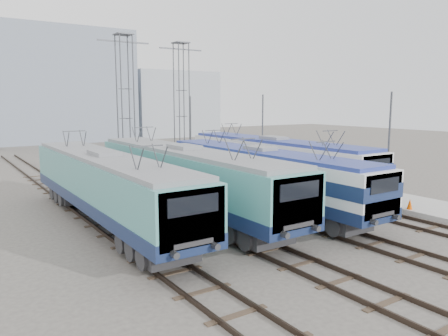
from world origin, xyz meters
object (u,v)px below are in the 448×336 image
Objects in this scene: locomotive_center_left at (187,175)px; catenary_tower_west at (125,99)px; locomotive_far_left at (107,184)px; locomotive_far_right at (275,158)px; locomotive_center_right at (262,172)px; mast_rear at (191,130)px; mast_mid at (262,138)px; mast_front at (388,151)px; safety_cone at (410,204)px; catenary_tower_east at (182,99)px.

catenary_tower_west is (2.25, 14.77, 4.33)m from locomotive_center_left.
locomotive_far_left is 13.77m from locomotive_far_right.
locomotive_center_right is 20.91m from mast_rear.
locomotive_center_right is 0.96× the size of locomotive_far_right.
mast_rear is (10.85, 18.77, 1.18)m from locomotive_center_left.
mast_mid is at bearing -90.00° from mast_rear.
mast_front is 11.55× the size of safety_cone.
safety_cone is (1.75, -9.87, -1.71)m from locomotive_far_right.
catenary_tower_west is 9.99m from mast_rear.
locomotive_far_left is 16.34m from mast_front.
locomotive_center_left is 15.55m from catenary_tower_west.
mast_mid is at bearing 51.13° from locomotive_center_right.
locomotive_far_right is at bearing 18.21° from locomotive_center_left.
locomotive_center_right is at bearing -107.72° from mast_rear.
safety_cone is at bearing -25.12° from locomotive_far_left.
catenary_tower_west is 12.16m from mast_mid.
mast_rear is (0.00, 12.00, 0.00)m from mast_mid.
mast_mid is (8.60, -8.00, -3.14)m from catenary_tower_west.
locomotive_far_left is at bearing -168.60° from locomotive_far_right.
locomotive_center_left is at bearing -161.79° from locomotive_far_right.
mast_mid is 12.00m from mast_rear.
mast_front is at bearing -84.55° from catenary_tower_east.
locomotive_far_right is at bearing -60.24° from catenary_tower_west.
locomotive_center_right reaches higher than safety_cone.
catenary_tower_west is at bearing 98.07° from locomotive_center_right.
safety_cone is at bearing -79.95° from locomotive_far_right.
mast_front is 12.00m from mast_mid.
mast_front is at bearing -90.00° from mast_mid.
locomotive_far_left is at bearing -114.92° from catenary_tower_west.
mast_rear reaches higher than safety_cone.
catenary_tower_west reaches higher than locomotive_center_right.
locomotive_far_left reaches higher than safety_cone.
locomotive_far_right is 10.17m from safety_cone.
catenary_tower_west is 24.06m from safety_cone.
catenary_tower_east is at bearing 17.10° from catenary_tower_west.
locomotive_far_right is at bearing 102.72° from mast_front.
mast_mid is (2.10, -10.00, -3.14)m from catenary_tower_east.
locomotive_far_right is at bearing -96.68° from mast_rear.
catenary_tower_west is at bearing -162.90° from catenary_tower_east.
mast_rear is at bearing 83.32° from locomotive_far_right.
locomotive_center_right is at bearing -128.87° from mast_mid.
locomotive_center_right is (4.50, -1.11, -0.08)m from locomotive_center_left.
catenary_tower_east reaches higher than mast_front.
mast_front is at bearing -25.75° from locomotive_center_left.
catenary_tower_east is at bearing 76.63° from locomotive_center_right.
locomotive_center_left is 9.47m from locomotive_far_right.
locomotive_center_left is at bearing -148.05° from mast_mid.
locomotive_center_left is at bearing 154.25° from mast_front.
locomotive_far_right is 1.51× the size of catenary_tower_east.
locomotive_far_right is (4.50, 4.07, 0.08)m from locomotive_center_right.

